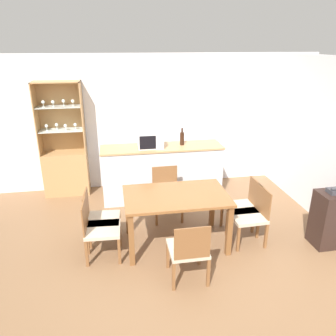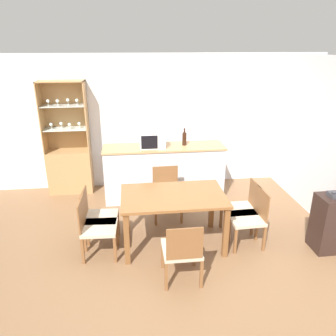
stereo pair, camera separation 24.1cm
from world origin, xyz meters
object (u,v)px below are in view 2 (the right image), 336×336
display_cabinet (70,162)px  telephone (336,194)px  dining_table (173,202)px  side_cabinet (333,223)px  dining_chair_side_right_far (242,208)px  wine_bottle (184,138)px  dining_chair_head_near (182,250)px  dining_chair_side_left_near (96,227)px  dining_chair_side_left_far (98,217)px  dining_chair_head_far (167,193)px  microwave (152,140)px  dining_chair_side_right_near (249,217)px

display_cabinet → telephone: display_cabinet is taller
dining_table → side_cabinet: size_ratio=1.77×
dining_chair_side_right_far → wine_bottle: bearing=23.9°
dining_chair_head_near → dining_chair_side_left_near: same height
wine_bottle → side_cabinet: wine_bottle is taller
telephone → wine_bottle: bearing=131.4°
dining_chair_side_left_far → dining_chair_head_far: (1.06, 0.65, 0.00)m
dining_chair_head_far → dining_chair_side_right_far: size_ratio=1.00×
dining_chair_side_right_far → dining_chair_side_left_far: bearing=89.3°
display_cabinet → dining_chair_side_right_far: display_cabinet is taller
dining_chair_side_left_far → dining_chair_head_near: (1.06, -0.93, 0.00)m
microwave → wine_bottle: 0.58m
dining_chair_head_far → wine_bottle: bearing=-118.9°
dining_table → wine_bottle: 1.67m
dining_chair_side_right_far → side_cabinet: (1.11, -0.52, -0.02)m
dining_chair_side_right_far → dining_chair_side_left_near: (-2.11, -0.27, 0.00)m
dining_table → microwave: microwave is taller
dining_chair_head_near → wine_bottle: (0.41, 2.35, 0.70)m
dining_chair_head_far → dining_table: bearing=89.3°
dining_chair_side_right_near → dining_chair_side_right_far: same height
side_cabinet → dining_chair_head_near: bearing=-169.5°
telephone → dining_chair_side_right_far: bearing=153.9°
display_cabinet → dining_table: display_cabinet is taller
display_cabinet → dining_table: 2.66m
dining_chair_head_far → telephone: size_ratio=4.24×
dining_chair_side_right_near → dining_chair_head_far: (-1.06, 0.92, 0.00)m
dining_chair_head_far → dining_chair_side_left_near: bearing=40.4°
display_cabinet → microwave: bearing=-18.2°
display_cabinet → dining_chair_head_near: 3.30m
dining_table → dining_chair_side_right_far: dining_chair_side_right_far is taller
display_cabinet → side_cabinet: display_cabinet is taller
dining_chair_side_right_near → dining_chair_head_far: same height
dining_chair_head_near → side_cabinet: dining_chair_head_near is taller
dining_chair_side_right_near → dining_chair_side_right_far: bearing=-2.0°
dining_chair_side_right_near → microwave: (-1.23, 1.65, 0.71)m
dining_chair_side_left_far → dining_chair_side_left_near: same height
dining_chair_side_right_far → microwave: microwave is taller
dining_chair_side_left_far → dining_chair_side_right_far: 2.11m
dining_chair_side_left_near → wine_bottle: (1.47, 1.69, 0.70)m
display_cabinet → dining_chair_side_right_near: (2.78, -2.16, -0.17)m
telephone → microwave: bearing=140.3°
dining_chair_head_far → display_cabinet: bearing=-36.5°
dining_chair_side_right_near → telephone: size_ratio=4.24×
dining_chair_side_left_far → dining_chair_side_right_near: bearing=86.6°
microwave → telephone: size_ratio=2.25×
dining_chair_side_left_near → dining_chair_head_near: bearing=60.9°
telephone → dining_chair_side_left_far: bearing=170.6°
dining_chair_side_left_near → side_cabinet: 3.24m
dining_chair_side_right_near → dining_chair_side_left_far: bearing=80.8°
dining_chair_head_near → wine_bottle: size_ratio=2.65×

